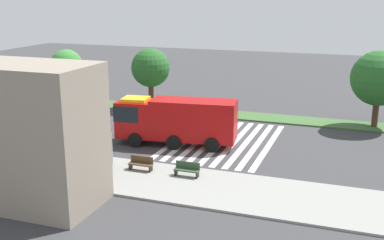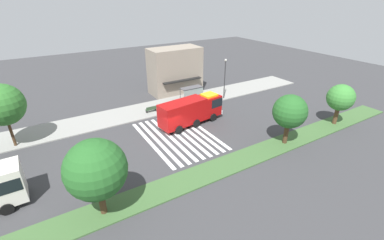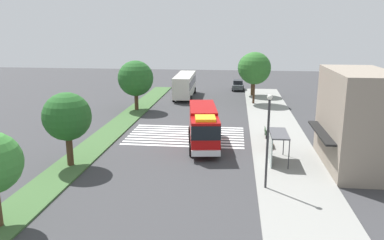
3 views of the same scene
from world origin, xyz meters
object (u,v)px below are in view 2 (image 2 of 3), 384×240
object	(u,v)px
fire_truck	(193,110)
median_tree_center	(341,98)
bench_west_of_shelter	(151,109)
median_tree_west	(290,112)
median_tree_far_west	(96,170)
bench_near_shelter	(170,105)
bus_stop_shelter	(193,92)
street_lamp	(225,76)
sidewalk_tree_west	(2,105)

from	to	relation	value
fire_truck	median_tree_center	xyz separation A→B (m)	(16.20, -10.24, 1.81)
bench_west_of_shelter	median_tree_west	distance (m)	19.47
median_tree_far_west	bench_near_shelter	bearing A→B (deg)	48.73
bus_stop_shelter	median_tree_center	distance (m)	20.68
median_tree_center	fire_truck	bearing A→B (deg)	147.71
street_lamp	bench_west_of_shelter	bearing A→B (deg)	175.38
bus_stop_shelter	median_tree_far_west	size ratio (longest dim) A/B	0.53
median_tree_center	street_lamp	bearing A→B (deg)	114.41
fire_truck	bench_near_shelter	bearing A→B (deg)	84.63
bus_stop_shelter	bench_west_of_shelter	size ratio (longest dim) A/B	2.19
bench_near_shelter	median_tree_west	size ratio (longest dim) A/B	0.27
bench_west_of_shelter	street_lamp	bearing A→B (deg)	-4.62
sidewalk_tree_west	median_tree_center	xyz separation A→B (m)	(36.88, -15.76, -1.37)
bench_west_of_shelter	street_lamp	xyz separation A→B (m)	(12.67, -1.02, 3.40)
bench_near_shelter	bench_west_of_shelter	xyz separation A→B (m)	(-3.20, 0.00, 0.00)
median_tree_far_west	median_tree_center	world-z (taller)	median_tree_far_west
sidewalk_tree_west	median_tree_west	world-z (taller)	sidewalk_tree_west
median_tree_far_west	median_tree_center	size ratio (longest dim) A/B	1.20
bench_near_shelter	median_tree_far_west	world-z (taller)	median_tree_far_west
bus_stop_shelter	bench_near_shelter	bearing A→B (deg)	-179.64
fire_truck	bus_stop_shelter	distance (m)	7.23
bus_stop_shelter	bench_west_of_shelter	distance (m)	7.31
street_lamp	sidewalk_tree_west	size ratio (longest dim) A/B	0.89
fire_truck	median_tree_center	bearing A→B (deg)	-39.93
bus_stop_shelter	sidewalk_tree_west	world-z (taller)	sidewalk_tree_west
bench_west_of_shelter	median_tree_far_west	xyz separation A→B (m)	(-11.18, -16.38, 3.74)
bench_near_shelter	bench_west_of_shelter	world-z (taller)	same
sidewalk_tree_west	median_tree_west	bearing A→B (deg)	-30.13
sidewalk_tree_west	median_tree_center	distance (m)	40.13
bench_near_shelter	median_tree_west	distance (m)	18.05
street_lamp	median_tree_far_west	distance (m)	28.37
bus_stop_shelter	street_lamp	xyz separation A→B (m)	(5.47, -1.05, 2.10)
bus_stop_shelter	fire_truck	bearing A→B (deg)	-121.34
sidewalk_tree_west	median_tree_far_west	world-z (taller)	sidewalk_tree_west
bench_west_of_shelter	sidewalk_tree_west	bearing A→B (deg)	-177.93
median_tree_center	bench_near_shelter	bearing A→B (deg)	135.10
bus_stop_shelter	median_tree_far_west	xyz separation A→B (m)	(-18.38, -16.41, 2.44)
fire_truck	median_tree_far_west	xyz separation A→B (m)	(-14.62, -10.24, 2.31)
fire_truck	median_tree_center	size ratio (longest dim) A/B	1.75
fire_truck	bus_stop_shelter	world-z (taller)	fire_truck
bus_stop_shelter	bench_near_shelter	distance (m)	4.20
median_tree_west	median_tree_center	bearing A→B (deg)	0.00
bench_west_of_shelter	median_tree_west	size ratio (longest dim) A/B	0.27
street_lamp	sidewalk_tree_west	bearing A→B (deg)	179.23
fire_truck	median_tree_west	size ratio (longest dim) A/B	1.61
bench_near_shelter	median_tree_far_west	size ratio (longest dim) A/B	0.24
bench_west_of_shelter	fire_truck	bearing A→B (deg)	-60.77
bench_west_of_shelter	median_tree_center	size ratio (longest dim) A/B	0.29
street_lamp	fire_truck	bearing A→B (deg)	-150.97
street_lamp	bench_near_shelter	bearing A→B (deg)	173.83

